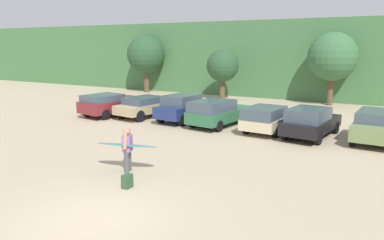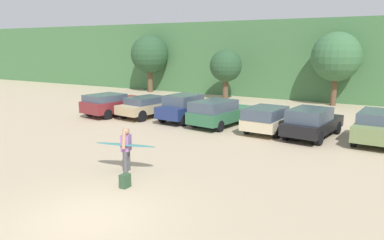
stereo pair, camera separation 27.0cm
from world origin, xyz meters
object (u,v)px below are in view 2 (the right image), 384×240
at_px(parked_car_maroon, 114,103).
at_px(person_adult, 126,147).
at_px(parked_car_forest_green, 219,112).
at_px(backpack_dropped, 125,181).
at_px(parked_car_black, 312,122).
at_px(parked_car_olive_green, 380,126).
at_px(surfboard_teal, 126,145).
at_px(parked_car_champagne, 271,118).
at_px(parked_car_tan, 147,106).
at_px(parked_car_navy, 186,107).

relative_size(parked_car_maroon, person_adult, 2.87).
xyz_separation_m(parked_car_forest_green, backpack_dropped, (1.56, -10.10, -0.58)).
height_order(parked_car_black, parked_car_olive_green, parked_car_olive_green).
relative_size(parked_car_olive_green, surfboard_teal, 1.78).
xyz_separation_m(parked_car_maroon, parked_car_champagne, (10.60, 0.50, -0.04)).
xyz_separation_m(parked_car_tan, parked_car_olive_green, (13.41, 0.22, 0.08)).
bearing_deg(parked_car_champagne, person_adult, 168.95).
relative_size(parked_car_tan, parked_car_black, 0.97).
bearing_deg(parked_car_olive_green, parked_car_navy, 93.48).
bearing_deg(backpack_dropped, parked_car_champagne, 81.86).
bearing_deg(parked_car_champagne, surfboard_teal, 168.68).
relative_size(parked_car_forest_green, person_adult, 2.85).
relative_size(parked_car_navy, backpack_dropped, 9.41).
distance_m(parked_car_tan, parked_car_forest_green, 5.22).
xyz_separation_m(parked_car_tan, parked_car_black, (10.42, -0.35, 0.06)).
bearing_deg(surfboard_teal, person_adult, 145.05).
bearing_deg(parked_car_navy, person_adult, -157.13).
height_order(parked_car_champagne, surfboard_teal, parked_car_champagne).
bearing_deg(parked_car_navy, parked_car_black, -88.92).
bearing_deg(surfboard_teal, parked_car_black, -132.68).
height_order(parked_car_black, surfboard_teal, parked_car_black).
relative_size(parked_car_olive_green, backpack_dropped, 9.76).
bearing_deg(parked_car_champagne, parked_car_tan, 94.08).
bearing_deg(parked_car_olive_green, parked_car_forest_green, 95.89).
bearing_deg(parked_car_champagne, parked_car_maroon, 97.12).
xyz_separation_m(parked_car_black, backpack_dropped, (-3.64, -9.93, -0.57)).
xyz_separation_m(parked_car_maroon, parked_car_forest_green, (7.57, 0.36, 0.02)).
bearing_deg(parked_car_tan, parked_car_black, -83.61).
relative_size(parked_car_maroon, parked_car_olive_green, 1.06).
bearing_deg(person_adult, surfboard_teal, -41.61).
relative_size(parked_car_black, parked_car_olive_green, 1.02).
bearing_deg(person_adult, parked_car_navy, -92.69).
height_order(parked_car_maroon, parked_car_olive_green, parked_car_olive_green).
xyz_separation_m(parked_car_tan, parked_car_forest_green, (5.21, -0.18, 0.07)).
distance_m(parked_car_champagne, person_adult, 9.27).
bearing_deg(parked_car_navy, backpack_dropped, -154.27).
xyz_separation_m(parked_car_maroon, parked_car_olive_green, (15.77, 0.77, 0.04)).
distance_m(parked_car_navy, person_adult, 9.60).
bearing_deg(person_adult, parked_car_olive_green, -150.48).
bearing_deg(parked_car_forest_green, surfboard_teal, -168.93).
xyz_separation_m(parked_car_navy, parked_car_champagne, (5.45, -0.20, -0.11)).
bearing_deg(parked_car_navy, surfboard_teal, -157.34).
distance_m(parked_car_black, backpack_dropped, 10.60).
height_order(parked_car_champagne, backpack_dropped, parked_car_champagne).
xyz_separation_m(parked_car_forest_green, parked_car_champagne, (3.03, 0.13, -0.06)).
relative_size(surfboard_teal, backpack_dropped, 5.47).
relative_size(parked_car_tan, person_adult, 2.68).
xyz_separation_m(parked_car_champagne, backpack_dropped, (-1.46, -10.23, -0.52)).
height_order(surfboard_teal, backpack_dropped, surfboard_teal).
height_order(person_adult, surfboard_teal, person_adult).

